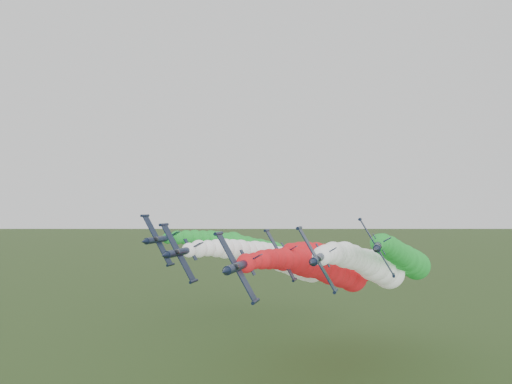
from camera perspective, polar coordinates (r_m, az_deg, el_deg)
jet_lead at (r=130.46m, az=8.36°, el=-8.81°), size 17.64×93.10×21.67m
jet_inner_left at (r=144.29m, az=3.59°, el=-7.95°), size 17.71×93.17×21.74m
jet_inner_right at (r=138.75m, az=13.21°, el=-8.23°), size 18.16×93.63×22.20m
jet_outer_left at (r=156.75m, az=1.13°, el=-6.99°), size 18.02×93.48×22.05m
jet_outer_right at (r=150.66m, az=16.66°, el=-7.27°), size 17.88×93.34×21.91m
jet_trail at (r=158.96m, az=9.89°, el=-7.94°), size 18.27×93.73×22.30m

